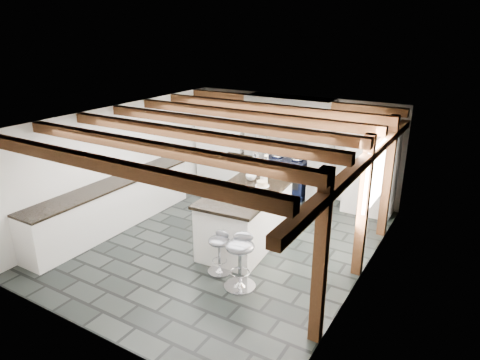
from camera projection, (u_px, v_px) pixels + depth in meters
The scene contains 6 objects.
ground at pixel (224, 241), 7.94m from camera, with size 6.00×6.00×0.00m, color black.
room_shell at pixel (236, 162), 9.01m from camera, with size 6.00×6.03×6.00m.
range_cooker at pixel (287, 176), 9.94m from camera, with size 1.00×0.63×0.99m.
kitchen_island at pixel (246, 217), 7.69m from camera, with size 1.25×2.17×1.38m.
bar_stool_near at pixel (240, 255), 6.36m from camera, with size 0.58×0.58×0.90m.
bar_stool_far at pixel (220, 247), 6.79m from camera, with size 0.39×0.39×0.72m.
Camera 1 is at (3.89, -5.92, 3.77)m, focal length 32.00 mm.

